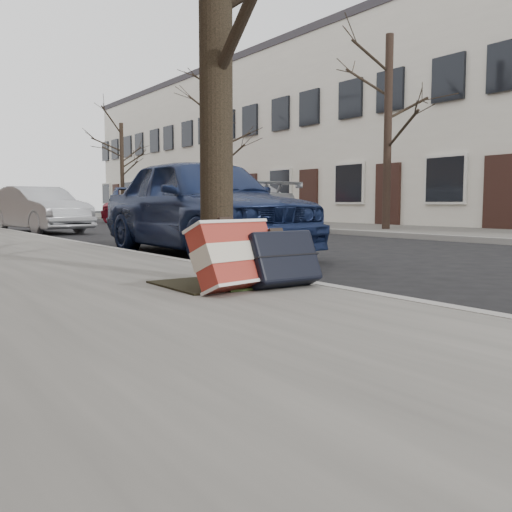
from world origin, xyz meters
TOP-DOWN VIEW (x-y plane):
  - ground at (0.00, 0.00)m, footprint 120.00×120.00m
  - far_sidewalk at (7.80, 15.00)m, footprint 4.00×70.00m
  - house_far at (13.15, 16.00)m, footprint 6.70×40.00m
  - dirt_patch at (-2.00, 1.20)m, footprint 0.85×0.85m
  - suitcase_red at (-2.04, 0.81)m, footprint 0.77×0.53m
  - suitcase_navy at (-1.64, 0.75)m, footprint 0.61×0.36m
  - car_near_front at (-0.00, 4.95)m, footprint 1.93×4.59m
  - car_near_mid at (-0.36, 13.36)m, footprint 2.03×4.01m
  - car_far_front at (4.76, 11.75)m, footprint 2.08×4.99m
  - car_far_back at (4.97, 18.51)m, footprint 2.45×4.77m
  - tree_far_a at (7.20, 7.73)m, footprint 0.21×0.21m
  - tree_far_b at (7.20, 16.19)m, footprint 0.20×0.20m
  - tree_far_c at (7.20, 26.39)m, footprint 0.21×0.21m

SIDE VIEW (x-z plane):
  - ground at x=0.00m, z-range 0.00..0.00m
  - far_sidewalk at x=7.80m, z-range 0.00..0.12m
  - dirt_patch at x=-2.00m, z-range 0.12..0.14m
  - suitcase_navy at x=-1.64m, z-range 0.12..0.59m
  - suitcase_red at x=-2.04m, z-range 0.12..0.66m
  - car_near_mid at x=-0.36m, z-range 0.00..1.26m
  - car_far_front at x=4.76m, z-range 0.00..1.44m
  - car_near_front at x=0.00m, z-range 0.00..1.55m
  - car_far_back at x=4.97m, z-range 0.00..1.55m
  - tree_far_c at x=7.20m, z-range 0.12..5.05m
  - tree_far_a at x=7.20m, z-range 0.12..5.21m
  - tree_far_b at x=7.20m, z-range 0.12..5.64m
  - house_far at x=13.15m, z-range 0.00..7.20m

